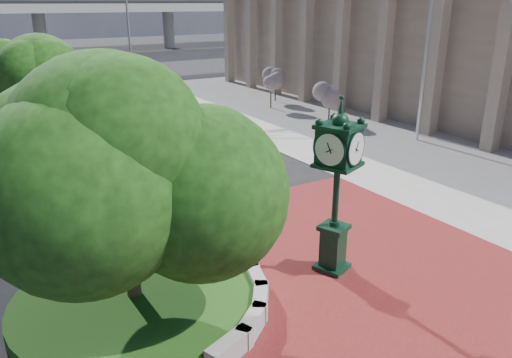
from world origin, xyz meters
name	(u,v)px	position (x,y,z in m)	size (l,w,h in m)	color
ground	(294,258)	(0.00, 0.00, 0.00)	(200.00, 200.00, 0.00)	black
plaza	(314,271)	(0.00, -1.00, 0.02)	(12.00, 12.00, 0.04)	maroon
sidewalk	(407,126)	(16.00, 10.00, 0.02)	(20.00, 50.00, 0.04)	#9E9B93
planter_wall	(215,274)	(-2.71, 0.00, 0.27)	(2.96, 6.77, 0.54)	#9E9B93
grass_bed	(135,301)	(-5.00, 0.00, 0.20)	(6.10, 6.10, 0.40)	#1E3F12
civic_building	(467,48)	(23.60, 12.00, 4.33)	(17.35, 44.00, 8.60)	gray
tree_planter	(123,170)	(-5.00, 0.00, 3.72)	(5.20, 5.20, 6.33)	#38281C
tree_street	(37,84)	(-4.00, 18.00, 3.24)	(4.40, 4.40, 5.45)	#38281C
post_clock	(337,181)	(0.52, -1.16, 2.77)	(1.30, 1.30, 5.04)	black
parked_car	(61,82)	(0.49, 35.38, 0.78)	(1.84, 4.56, 1.55)	#4E0F0B
flagpole_a	(429,34)	(13.94, 7.42, 5.78)	(1.74, 0.42, 11.29)	silver
flagpole_b	(427,38)	(15.00, 8.38, 5.50)	(1.68, 0.19, 10.73)	silver
street_lamp_near	(132,35)	(4.13, 26.18, 5.08)	(1.92, 0.62, 8.66)	slate
shrub_near	(330,98)	(12.59, 13.54, 1.59)	(1.20, 1.20, 2.20)	#38281C
shrub_mid	(271,87)	(11.86, 19.26, 1.59)	(1.20, 1.20, 2.20)	#38281C
shrub_far	(275,81)	(13.65, 21.33, 1.59)	(1.20, 1.20, 2.20)	#38281C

